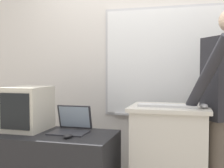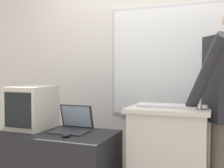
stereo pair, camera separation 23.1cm
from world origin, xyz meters
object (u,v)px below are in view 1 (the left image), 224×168
(lectern_podium, at_px, (169,165))
(wireless_keyboard, at_px, (167,106))
(computer_mouse_by_laptop, at_px, (68,136))
(laptop, at_px, (72,124))
(crt_monitor, at_px, (28,108))
(computer_mouse_by_keyboard, at_px, (204,106))

(lectern_podium, height_order, wireless_keyboard, wireless_keyboard)
(lectern_podium, bearing_deg, computer_mouse_by_laptop, -156.88)
(laptop, height_order, wireless_keyboard, wireless_keyboard)
(wireless_keyboard, distance_m, crt_monitor, 1.20)
(lectern_podium, bearing_deg, computer_mouse_by_keyboard, -12.64)
(lectern_podium, xyz_separation_m, crt_monitor, (-1.21, -0.13, 0.44))
(computer_mouse_by_keyboard, distance_m, crt_monitor, 1.47)
(computer_mouse_by_laptop, xyz_separation_m, crt_monitor, (-0.46, 0.19, 0.17))
(wireless_keyboard, relative_size, computer_mouse_by_keyboard, 4.55)
(lectern_podium, height_order, crt_monitor, crt_monitor)
(computer_mouse_by_laptop, distance_m, crt_monitor, 0.53)
(laptop, relative_size, wireless_keyboard, 0.68)
(computer_mouse_by_laptop, bearing_deg, lectern_podium, 23.12)
(crt_monitor, bearing_deg, lectern_podium, 6.22)
(wireless_keyboard, xyz_separation_m, crt_monitor, (-1.20, -0.07, -0.05))
(laptop, distance_m, crt_monitor, 0.42)
(lectern_podium, distance_m, laptop, 0.87)
(crt_monitor, bearing_deg, computer_mouse_by_keyboard, 2.85)
(wireless_keyboard, xyz_separation_m, computer_mouse_by_keyboard, (0.28, 0.00, 0.01))
(wireless_keyboard, xyz_separation_m, computer_mouse_by_laptop, (-0.73, -0.26, -0.23))
(lectern_podium, bearing_deg, wireless_keyboard, -102.45)
(laptop, xyz_separation_m, computer_mouse_by_laptop, (0.06, -0.22, -0.05))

